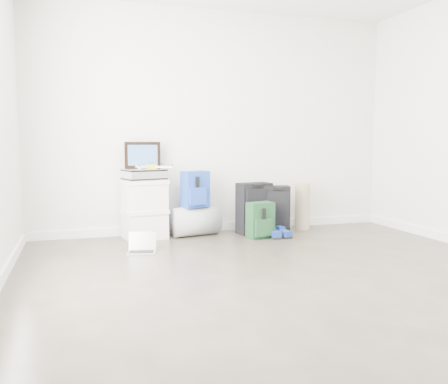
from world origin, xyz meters
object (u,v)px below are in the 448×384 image
object	(u,v)px
briefcase	(144,174)
duffel_bag	(195,221)
boxes_stack	(145,209)
laptop	(142,248)
carry_on	(274,209)
large_suitcase	(254,208)

from	to	relation	value
briefcase	duffel_bag	size ratio (longest dim) A/B	0.78
boxes_stack	laptop	bearing A→B (deg)	-110.99
boxes_stack	carry_on	world-z (taller)	boxes_stack
briefcase	large_suitcase	bearing A→B (deg)	-20.18
briefcase	duffel_bag	distance (m)	0.82
boxes_stack	carry_on	size ratio (longest dim) A/B	1.17
large_suitcase	boxes_stack	bearing A→B (deg)	167.32
duffel_bag	carry_on	size ratio (longest dim) A/B	0.97
briefcase	carry_on	xyz separation A→B (m)	(1.56, -0.14, -0.45)
carry_on	laptop	bearing A→B (deg)	-144.79
duffel_bag	laptop	bearing A→B (deg)	-147.47
boxes_stack	briefcase	xyz separation A→B (m)	(0.00, 0.00, 0.40)
boxes_stack	laptop	world-z (taller)	boxes_stack
large_suitcase	duffel_bag	bearing A→B (deg)	164.64
briefcase	carry_on	bearing A→B (deg)	-21.16
carry_on	laptop	world-z (taller)	carry_on
boxes_stack	briefcase	world-z (taller)	briefcase
boxes_stack	large_suitcase	bearing A→B (deg)	-14.74
duffel_bag	large_suitcase	world-z (taller)	large_suitcase
large_suitcase	laptop	bearing A→B (deg)	-165.93
boxes_stack	large_suitcase	world-z (taller)	boxes_stack
carry_on	laptop	xyz separation A→B (m)	(-1.68, -0.56, -0.24)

